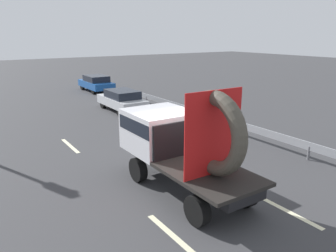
% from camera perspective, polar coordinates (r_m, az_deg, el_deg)
% --- Properties ---
extents(ground_plane, '(120.00, 120.00, 0.00)m').
position_cam_1_polar(ground_plane, '(10.75, 3.24, -10.37)').
color(ground_plane, '#38383A').
extents(flatbed_truck, '(2.02, 5.05, 3.34)m').
position_cam_1_polar(flatbed_truck, '(10.29, 1.23, -2.25)').
color(flatbed_truck, black).
rests_on(flatbed_truck, ground_plane).
extents(distant_sedan, '(1.72, 4.02, 1.31)m').
position_cam_1_polar(distant_sedan, '(21.05, -7.94, 4.54)').
color(distant_sedan, black).
rests_on(distant_sedan, ground_plane).
extents(guardrail, '(0.10, 16.69, 0.71)m').
position_cam_1_polar(guardrail, '(17.79, 6.39, 1.98)').
color(guardrail, gray).
rests_on(guardrail, ground_plane).
extents(lane_dash_left_near, '(0.16, 2.77, 0.01)m').
position_cam_1_polar(lane_dash_left_near, '(8.21, 2.09, -19.34)').
color(lane_dash_left_near, beige).
rests_on(lane_dash_left_near, ground_plane).
extents(lane_dash_left_far, '(0.16, 2.17, 0.01)m').
position_cam_1_polar(lane_dash_left_far, '(15.01, -16.53, -3.29)').
color(lane_dash_left_far, beige).
rests_on(lane_dash_left_far, ground_plane).
extents(lane_dash_right_near, '(0.16, 2.72, 0.01)m').
position_cam_1_polar(lane_dash_right_near, '(10.09, 18.61, -13.07)').
color(lane_dash_right_near, beige).
rests_on(lane_dash_right_near, ground_plane).
extents(lane_dash_right_far, '(0.16, 2.45, 0.01)m').
position_cam_1_polar(lane_dash_right_far, '(16.04, -5.14, -1.47)').
color(lane_dash_right_far, beige).
rests_on(lane_dash_right_far, ground_plane).
extents(oncoming_car, '(1.74, 4.07, 1.33)m').
position_cam_1_polar(oncoming_car, '(28.71, -12.30, 7.31)').
color(oncoming_car, black).
rests_on(oncoming_car, ground_plane).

